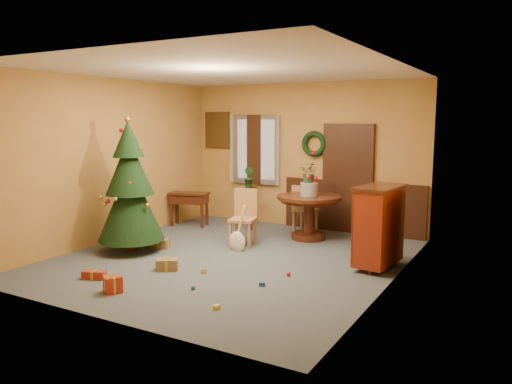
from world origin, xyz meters
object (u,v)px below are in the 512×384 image
Objects in this scene: chair_near at (244,215)px; writing_desk at (189,201)px; christmas_tree at (130,188)px; sideboard at (379,224)px; dining_table at (309,209)px.

writing_desk is at bearing 156.47° from chair_near.
sideboard is at bearing 15.76° from christmas_tree.
sideboard is at bearing -35.90° from dining_table.
chair_near is 2.46m from sideboard.
sideboard is at bearing -13.50° from writing_desk.
dining_table reaches higher than writing_desk.
christmas_tree is at bearing -136.45° from chair_near.
sideboard is (4.21, -1.01, 0.13)m from writing_desk.
writing_desk is (-0.38, 2.09, -0.53)m from christmas_tree.
christmas_tree is at bearing -134.55° from dining_table.
christmas_tree is 1.82× the size of sideboard.
sideboard is (2.44, -0.24, 0.13)m from chair_near.
chair_near is at bearing -23.53° from writing_desk.
dining_table is 3.19m from christmas_tree.
chair_near is 1.93m from writing_desk.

